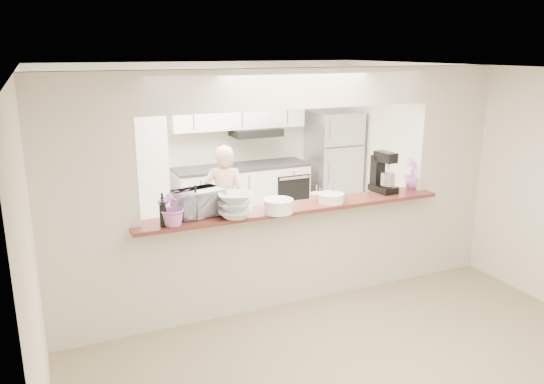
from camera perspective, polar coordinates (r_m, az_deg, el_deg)
floor at (r=5.99m, az=2.10°, el=-11.44°), size 6.00×6.00×0.00m
tile_overlay at (r=7.29m, az=-3.27°, el=-6.41°), size 5.00×2.90×0.01m
partition at (r=5.49m, az=2.25°, el=2.54°), size 5.00×0.15×2.50m
bar_counter at (r=5.75m, az=2.17°, el=-6.32°), size 3.40×0.38×1.09m
kitchen_cabinets at (r=8.02m, az=-7.59°, el=2.73°), size 3.15×0.62×2.25m
refrigerator at (r=8.86m, az=6.59°, el=3.11°), size 0.75×0.70×1.70m
flower_left at (r=4.98m, az=-10.56°, el=-1.51°), size 0.36×0.32×0.37m
wine_bottle_a at (r=4.98m, az=-11.65°, el=-2.28°), size 0.06×0.06×0.32m
wine_bottle_b at (r=5.17m, az=-8.19°, el=-1.42°), size 0.07×0.07×0.33m
toaster_oven at (r=5.25m, az=-7.92°, el=-1.15°), size 0.53×0.41×0.26m
serving_bowls at (r=5.14m, az=-3.97°, el=-1.49°), size 0.43×0.43×0.24m
plate_stack_a at (r=5.30m, az=0.69°, el=-1.52°), size 0.30×0.30×0.14m
plate_stack_b at (r=5.70m, az=6.38°, el=-0.64°), size 0.28×0.28×0.10m
red_bowl at (r=5.59m, az=0.47°, el=-1.00°), size 0.16×0.16×0.07m
tan_bowl at (r=5.80m, az=4.83°, el=-0.46°), size 0.15×0.15×0.07m
utensil_caddy at (r=5.81m, az=5.99°, el=0.11°), size 0.25×0.18×0.22m
stand_mixer at (r=6.19m, az=11.86°, el=1.92°), size 0.23×0.34×0.47m
flower_right at (r=6.43m, az=14.95°, el=1.96°), size 0.27×0.27×0.36m
person at (r=6.97m, az=-5.08°, el=-1.04°), size 0.64×0.56×1.49m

